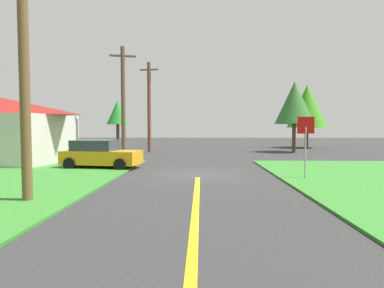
# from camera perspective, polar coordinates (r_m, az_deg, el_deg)

# --- Properties ---
(ground_plane) EXTENTS (120.00, 120.00, 0.00)m
(ground_plane) POSITION_cam_1_polar(r_m,az_deg,el_deg) (15.49, 1.10, -5.62)
(ground_plane) COLOR #2F2F2F
(lane_stripe_center) EXTENTS (0.20, 14.00, 0.01)m
(lane_stripe_center) POSITION_cam_1_polar(r_m,az_deg,el_deg) (7.67, 0.47, -14.47)
(lane_stripe_center) COLOR yellow
(lane_stripe_center) RESTS_ON ground
(stop_sign) EXTENTS (0.75, 0.07, 2.81)m
(stop_sign) POSITION_cam_1_polar(r_m,az_deg,el_deg) (14.70, 20.12, 1.47)
(stop_sign) COLOR #9EA0A8
(stop_sign) RESTS_ON ground
(parked_car_near_building) EXTENTS (4.54, 2.49, 1.62)m
(parked_car_near_building) POSITION_cam_1_polar(r_m,az_deg,el_deg) (18.54, -16.50, -1.83)
(parked_car_near_building) COLOR orange
(parked_car_near_building) RESTS_ON ground
(utility_pole_near) EXTENTS (1.76, 0.63, 8.66)m
(utility_pole_near) POSITION_cam_1_polar(r_m,az_deg,el_deg) (11.05, -28.47, 13.77)
(utility_pole_near) COLOR brown
(utility_pole_near) RESTS_ON ground
(utility_pole_mid) EXTENTS (1.78, 0.54, 7.92)m
(utility_pole_mid) POSITION_cam_1_polar(r_m,az_deg,el_deg) (22.30, -12.51, 7.42)
(utility_pole_mid) COLOR brown
(utility_pole_mid) RESTS_ON ground
(utility_pole_far) EXTENTS (1.80, 0.37, 8.54)m
(utility_pole_far) POSITION_cam_1_polar(r_m,az_deg,el_deg) (30.20, -7.86, 6.80)
(utility_pole_far) COLOR brown
(utility_pole_far) RESTS_ON ground
(oak_tree_left) EXTENTS (4.52, 4.52, 7.36)m
(oak_tree_left) POSITION_cam_1_polar(r_m,az_deg,el_deg) (38.95, 20.34, 6.50)
(oak_tree_left) COLOR brown
(oak_tree_left) RESTS_ON ground
(pine_tree_center) EXTENTS (2.54, 2.54, 5.56)m
(pine_tree_center) POSITION_cam_1_polar(r_m,az_deg,el_deg) (37.88, -13.49, 5.57)
(pine_tree_center) COLOR brown
(pine_tree_center) RESTS_ON ground
(oak_tree_right) EXTENTS (3.66, 3.66, 6.75)m
(oak_tree_right) POSITION_cam_1_polar(r_m,az_deg,el_deg) (31.43, 18.28, 7.18)
(oak_tree_right) COLOR brown
(oak_tree_right) RESTS_ON ground
(barn) EXTENTS (8.86, 6.31, 4.32)m
(barn) POSITION_cam_1_polar(r_m,az_deg,el_deg) (23.92, -31.74, 2.14)
(barn) COLOR beige
(barn) RESTS_ON ground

